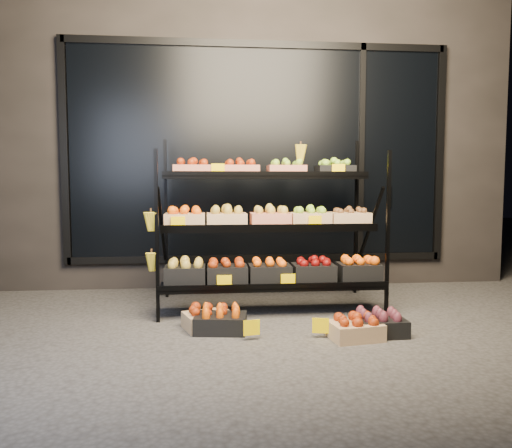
{
  "coord_description": "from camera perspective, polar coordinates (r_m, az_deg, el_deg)",
  "views": [
    {
      "loc": [
        -0.59,
        -4.14,
        1.22
      ],
      "look_at": [
        -0.13,
        0.55,
        0.82
      ],
      "focal_mm": 35.0,
      "sensor_mm": 36.0,
      "label": 1
    }
  ],
  "objects": [
    {
      "name": "floor_crate_midright",
      "position": [
        4.02,
        11.29,
        -11.53
      ],
      "size": [
        0.43,
        0.34,
        0.2
      ],
      "rotation": [
        0.0,
        0.0,
        0.15
      ],
      "color": "tan",
      "rests_on": "ground"
    },
    {
      "name": "floor_crate_midleft",
      "position": [
        4.14,
        -4.07,
        -10.9
      ],
      "size": [
        0.45,
        0.36,
        0.21
      ],
      "rotation": [
        0.0,
        0.0,
        -0.13
      ],
      "color": "black",
      "rests_on": "ground"
    },
    {
      "name": "floor_crate_left",
      "position": [
        4.24,
        -5.48,
        -10.59
      ],
      "size": [
        0.46,
        0.39,
        0.2
      ],
      "rotation": [
        0.0,
        0.0,
        0.32
      ],
      "color": "tan",
      "rests_on": "ground"
    },
    {
      "name": "display_rack",
      "position": [
        4.8,
        1.33,
        -0.34
      ],
      "size": [
        2.18,
        1.02,
        1.71
      ],
      "color": "black",
      "rests_on": "ground"
    },
    {
      "name": "tag_floor_b",
      "position": [
        4.01,
        7.38,
        -12.0
      ],
      "size": [
        0.13,
        0.01,
        0.12
      ],
      "primitive_type": "cube",
      "color": "#FFD200",
      "rests_on": "ground"
    },
    {
      "name": "ground",
      "position": [
        4.36,
        2.48,
        -11.42
      ],
      "size": [
        24.0,
        24.0,
        0.0
      ],
      "primitive_type": "plane",
      "color": "#514F4C",
      "rests_on": "ground"
    },
    {
      "name": "tag_floor_a",
      "position": [
        3.93,
        -0.5,
        -12.32
      ],
      "size": [
        0.13,
        0.01,
        0.12
      ],
      "primitive_type": "cube",
      "color": "#FFD200",
      "rests_on": "ground"
    },
    {
      "name": "floor_crate_right",
      "position": [
        4.17,
        13.95,
        -10.97
      ],
      "size": [
        0.4,
        0.3,
        0.2
      ],
      "rotation": [
        0.0,
        0.0,
        0.02
      ],
      "color": "black",
      "rests_on": "ground"
    },
    {
      "name": "building",
      "position": [
        6.78,
        -0.59,
        9.29
      ],
      "size": [
        6.0,
        2.08,
        3.5
      ],
      "color": "#2D2826",
      "rests_on": "ground"
    }
  ]
}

